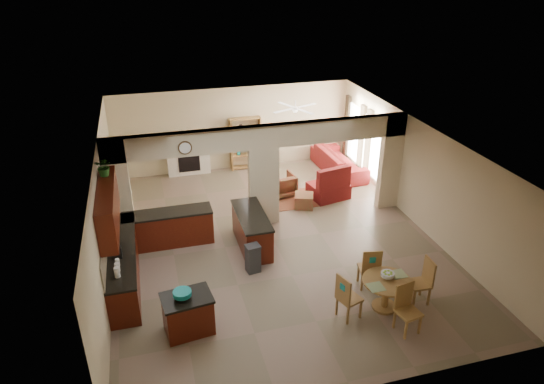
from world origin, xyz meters
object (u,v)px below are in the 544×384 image
object	(u,v)px
kitchen_island	(188,314)
armchair	(282,185)
dining_table	(386,289)
sofa	(339,161)

from	to	relation	value
kitchen_island	armchair	distance (m)	6.32
dining_table	sofa	size ratio (longest dim) A/B	0.39
sofa	dining_table	bearing A→B (deg)	163.30
dining_table	armchair	world-z (taller)	dining_table
kitchen_island	dining_table	xyz separation A→B (m)	(4.02, -0.39, 0.05)
sofa	kitchen_island	bearing A→B (deg)	135.92
kitchen_island	sofa	world-z (taller)	kitchen_island
kitchen_island	dining_table	world-z (taller)	kitchen_island
sofa	armchair	size ratio (longest dim) A/B	3.54
kitchen_island	sofa	size ratio (longest dim) A/B	0.39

